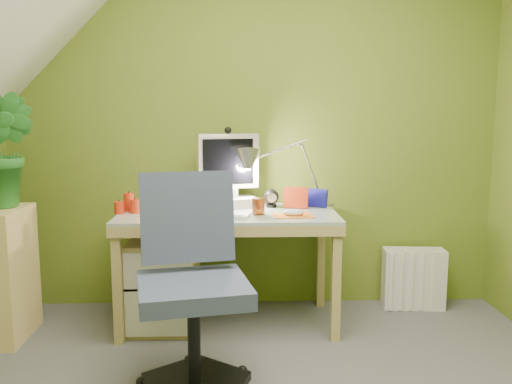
{
  "coord_description": "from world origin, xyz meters",
  "views": [
    {
      "loc": [
        -0.09,
        -1.97,
        1.29
      ],
      "look_at": [
        0.0,
        1.0,
        0.85
      ],
      "focal_mm": 38.0,
      "sensor_mm": 36.0,
      "label": 1
    }
  ],
  "objects_px": {
    "task_chair": "(193,285)",
    "monitor": "(228,169)",
    "desk": "(228,268)",
    "desk_lamp": "(300,159)",
    "potted_plant": "(3,150)",
    "radiator": "(413,278)",
    "side_ledge": "(1,274)"
  },
  "relations": [
    {
      "from": "monitor",
      "to": "side_ledge",
      "type": "relative_size",
      "value": 0.63
    },
    {
      "from": "potted_plant",
      "to": "radiator",
      "type": "relative_size",
      "value": 1.63
    },
    {
      "from": "desk",
      "to": "side_ledge",
      "type": "height_order",
      "value": "side_ledge"
    },
    {
      "from": "potted_plant",
      "to": "radiator",
      "type": "distance_m",
      "value": 2.65
    },
    {
      "from": "desk_lamp",
      "to": "radiator",
      "type": "height_order",
      "value": "desk_lamp"
    },
    {
      "from": "side_ledge",
      "to": "task_chair",
      "type": "bearing_deg",
      "value": -28.79
    },
    {
      "from": "task_chair",
      "to": "monitor",
      "type": "bearing_deg",
      "value": 70.17
    },
    {
      "from": "task_chair",
      "to": "potted_plant",
      "type": "bearing_deg",
      "value": 136.96
    },
    {
      "from": "desk",
      "to": "potted_plant",
      "type": "xyz_separation_m",
      "value": [
        -1.25,
        -0.13,
        0.73
      ]
    },
    {
      "from": "desk",
      "to": "monitor",
      "type": "bearing_deg",
      "value": 89.94
    },
    {
      "from": "desk_lamp",
      "to": "side_ledge",
      "type": "distance_m",
      "value": 1.88
    },
    {
      "from": "monitor",
      "to": "radiator",
      "type": "relative_size",
      "value": 1.2
    },
    {
      "from": "desk_lamp",
      "to": "side_ledge",
      "type": "relative_size",
      "value": 0.81
    },
    {
      "from": "desk",
      "to": "side_ledge",
      "type": "bearing_deg",
      "value": -172.12
    },
    {
      "from": "desk",
      "to": "radiator",
      "type": "distance_m",
      "value": 1.25
    },
    {
      "from": "desk_lamp",
      "to": "potted_plant",
      "type": "xyz_separation_m",
      "value": [
        -1.7,
        -0.31,
        0.08
      ]
    },
    {
      "from": "monitor",
      "to": "potted_plant",
      "type": "bearing_deg",
      "value": 179.35
    },
    {
      "from": "task_chair",
      "to": "side_ledge",
      "type": "bearing_deg",
      "value": 139.69
    },
    {
      "from": "desk_lamp",
      "to": "potted_plant",
      "type": "distance_m",
      "value": 1.73
    },
    {
      "from": "side_ledge",
      "to": "potted_plant",
      "type": "bearing_deg",
      "value": 53.08
    },
    {
      "from": "side_ledge",
      "to": "potted_plant",
      "type": "distance_m",
      "value": 0.7
    },
    {
      "from": "desk",
      "to": "monitor",
      "type": "xyz_separation_m",
      "value": [
        -0.0,
        0.18,
        0.59
      ]
    },
    {
      "from": "desk_lamp",
      "to": "radiator",
      "type": "distance_m",
      "value": 1.11
    },
    {
      "from": "side_ledge",
      "to": "radiator",
      "type": "xyz_separation_m",
      "value": [
        2.51,
        0.41,
        -0.18
      ]
    },
    {
      "from": "potted_plant",
      "to": "task_chair",
      "type": "relative_size",
      "value": 0.64
    },
    {
      "from": "desk_lamp",
      "to": "task_chair",
      "type": "relative_size",
      "value": 0.6
    },
    {
      "from": "desk",
      "to": "task_chair",
      "type": "height_order",
      "value": "task_chair"
    },
    {
      "from": "desk_lamp",
      "to": "side_ledge",
      "type": "height_order",
      "value": "desk_lamp"
    },
    {
      "from": "monitor",
      "to": "radiator",
      "type": "distance_m",
      "value": 1.42
    },
    {
      "from": "desk",
      "to": "desk_lamp",
      "type": "xyz_separation_m",
      "value": [
        0.45,
        0.18,
        0.65
      ]
    },
    {
      "from": "desk",
      "to": "side_ledge",
      "type": "relative_size",
      "value": 1.72
    },
    {
      "from": "task_chair",
      "to": "desk_lamp",
      "type": "bearing_deg",
      "value": 47.47
    }
  ]
}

